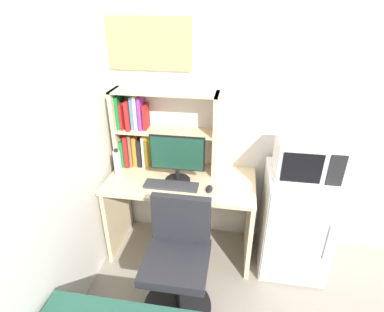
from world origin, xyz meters
TOP-DOWN VIEW (x-y plane):
  - wall_back at (0.40, 0.02)m, footprint 6.40×0.04m
  - desk at (-0.92, -0.31)m, footprint 1.25×0.61m
  - hutch_bookshelf at (-1.25, -0.10)m, footprint 0.89×0.23m
  - monitor at (-0.95, -0.33)m, footprint 0.45×0.21m
  - keyboard at (-0.98, -0.42)m, footprint 0.44×0.13m
  - computer_mouse at (-0.67, -0.43)m, footprint 0.05×0.10m
  - water_bottle at (-1.46, -0.34)m, footprint 0.06×0.06m
  - mini_fridge at (0.05, -0.32)m, footprint 0.54×0.56m
  - microwave at (0.05, -0.31)m, footprint 0.46×0.36m
  - desk_chair at (-0.84, -0.89)m, footprint 0.52×0.52m
  - wall_corkboard at (-1.22, -0.01)m, footprint 0.69×0.02m

SIDE VIEW (x-z plane):
  - desk_chair at x=-0.84m, z-range -0.05..0.86m
  - mini_fridge at x=0.05m, z-range 0.00..0.92m
  - desk at x=-0.92m, z-range 0.15..0.92m
  - keyboard at x=-0.98m, z-range 0.77..0.79m
  - computer_mouse at x=-0.67m, z-range 0.77..0.81m
  - water_bottle at x=-1.46m, z-range 0.77..1.03m
  - monitor at x=-0.95m, z-range 0.79..1.20m
  - microwave at x=0.05m, z-range 0.92..1.22m
  - hutch_bookshelf at x=-1.25m, z-range 0.78..1.48m
  - wall_back at x=0.40m, z-range 0.00..2.60m
  - wall_corkboard at x=-1.22m, z-range 1.62..2.02m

